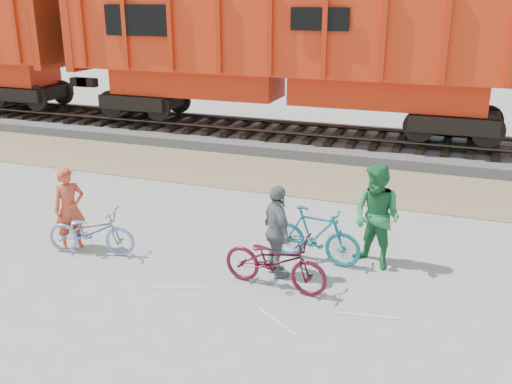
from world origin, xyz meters
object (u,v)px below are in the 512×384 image
bicycle_teal (315,235)px  person_solo (69,209)px  person_woman (277,232)px  bicycle_maroon (275,261)px  person_man (377,217)px  bicycle_blue (91,232)px  hopper_car_center (286,46)px

bicycle_teal → person_solo: size_ratio=1.08×
person_solo → person_woman: person_woman is taller
bicycle_maroon → person_man: bearing=-39.0°
person_man → person_woman: (-1.45, -0.94, -0.11)m
bicycle_blue → person_solo: person_solo is taller
person_solo → person_woman: 3.89m
bicycle_maroon → person_man: 1.95m
hopper_car_center → bicycle_teal: 9.04m
person_man → person_woman: bearing=-120.6°
bicycle_blue → person_solo: size_ratio=1.06×
bicycle_teal → bicycle_maroon: 1.19m
bicycle_teal → bicycle_maroon: (-0.35, -1.14, -0.04)m
bicycle_maroon → person_woman: (-0.10, 0.40, 0.33)m
bicycle_teal → bicycle_maroon: bicycle_teal is taller
bicycle_teal → bicycle_blue: bearing=112.0°
bicycle_teal → person_man: (1.00, 0.20, 0.40)m
bicycle_teal → person_man: bearing=-72.5°
bicycle_maroon → person_woman: 0.53m
hopper_car_center → bicycle_blue: 9.57m
bicycle_teal → bicycle_maroon: size_ratio=0.94×
hopper_car_center → person_solo: size_ratio=9.16×
person_solo → bicycle_blue: bearing=-63.2°
bicycle_maroon → person_solo: 4.00m
bicycle_maroon → hopper_car_center: bearing=22.8°
bicycle_blue → person_woman: (3.38, 0.34, 0.36)m
person_man → hopper_car_center: bearing=143.9°
bicycle_blue → bicycle_teal: bearing=-85.6°
hopper_car_center → person_solo: bearing=-97.6°
bicycle_teal → person_woman: person_woman is taller
hopper_car_center → person_woman: size_ratio=8.91×
person_woman → bicycle_maroon: bearing=153.9°
hopper_car_center → person_solo: hopper_car_center is taller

